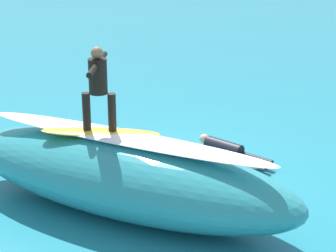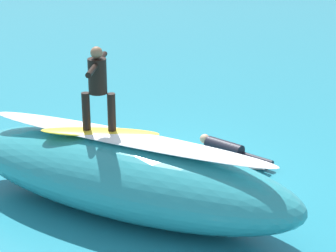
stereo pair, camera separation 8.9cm
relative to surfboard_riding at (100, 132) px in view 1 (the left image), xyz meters
name	(u,v)px [view 1 (the left image)]	position (x,y,z in m)	size (l,w,h in m)	color
ground_plane	(166,173)	(-0.43, -1.84, -1.47)	(120.00, 120.00, 0.00)	teal
wave_crest	(125,176)	(-0.51, 0.01, -0.76)	(6.79, 2.04, 1.43)	teal
wave_foam_lip	(124,137)	(-0.51, 0.01, -0.01)	(5.77, 0.71, 0.08)	white
surfboard_riding	(100,132)	(0.00, 0.00, 0.00)	(2.19, 0.46, 0.09)	yellow
surfer_riding	(98,82)	(0.00, 0.00, 0.94)	(0.61, 1.40, 1.54)	black
surfboard_paddling	(224,156)	(-1.23, -3.11, -1.43)	(2.18, 0.54, 0.09)	silver
surfer_paddling	(229,149)	(-1.36, -3.08, -1.24)	(1.82, 0.71, 0.33)	black
foam_patch_near	(206,215)	(-1.95, -0.41, -1.43)	(0.68, 0.66, 0.08)	white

